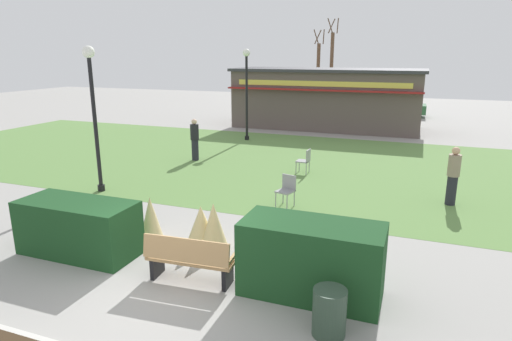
# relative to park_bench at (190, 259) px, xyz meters

# --- Properties ---
(ground_plane) EXTENTS (80.00, 80.00, 0.00)m
(ground_plane) POSITION_rel_park_bench_xyz_m (-0.28, -0.42, -0.48)
(ground_plane) COLOR #999691
(lawn_patch) EXTENTS (36.00, 12.00, 0.01)m
(lawn_patch) POSITION_rel_park_bench_xyz_m (-0.28, 9.63, -0.48)
(lawn_patch) COLOR #5B8442
(lawn_patch) RESTS_ON ground_plane
(park_bench) EXTENTS (1.73, 0.64, 0.95)m
(park_bench) POSITION_rel_park_bench_xyz_m (0.00, 0.00, 0.00)
(park_bench) COLOR tan
(park_bench) RESTS_ON ground_plane
(hedge_left) EXTENTS (2.57, 1.10, 1.18)m
(hedge_left) POSITION_rel_park_bench_xyz_m (-2.85, 0.28, 0.11)
(hedge_left) COLOR #19421E
(hedge_left) RESTS_ON ground_plane
(hedge_right) EXTENTS (2.48, 1.10, 1.36)m
(hedge_right) POSITION_rel_park_bench_xyz_m (2.22, 0.42, 0.20)
(hedge_right) COLOR #19421E
(hedge_right) RESTS_ON ground_plane
(ornamental_grass_behind_left) EXTENTS (0.66, 0.66, 1.09)m
(ornamental_grass_behind_left) POSITION_rel_park_bench_xyz_m (-0.20, 1.45, 0.06)
(ornamental_grass_behind_left) COLOR #D1BC7F
(ornamental_grass_behind_left) RESTS_ON ground_plane
(ornamental_grass_behind_right) EXTENTS (0.56, 0.56, 0.99)m
(ornamental_grass_behind_right) POSITION_rel_park_bench_xyz_m (1.36, 1.42, 0.02)
(ornamental_grass_behind_right) COLOR #D1BC7F
(ornamental_grass_behind_right) RESTS_ON ground_plane
(ornamental_grass_behind_center) EXTENTS (0.75, 0.75, 0.96)m
(ornamental_grass_behind_center) POSITION_rel_park_bench_xyz_m (-0.54, 1.50, -0.00)
(ornamental_grass_behind_center) COLOR #D1BC7F
(ornamental_grass_behind_center) RESTS_ON ground_plane
(ornamental_grass_behind_far) EXTENTS (0.54, 0.54, 1.01)m
(ornamental_grass_behind_far) POSITION_rel_park_bench_xyz_m (-1.86, 1.52, 0.02)
(ornamental_grass_behind_far) COLOR #D1BC7F
(ornamental_grass_behind_far) RESTS_ON ground_plane
(lamppost_mid) EXTENTS (0.36, 0.36, 4.43)m
(lamppost_mid) POSITION_rel_park_bench_xyz_m (-5.44, 4.07, 2.29)
(lamppost_mid) COLOR black
(lamppost_mid) RESTS_ON ground_plane
(lamppost_far) EXTENTS (0.36, 0.36, 4.43)m
(lamppost_far) POSITION_rel_park_bench_xyz_m (-4.30, 13.59, 2.29)
(lamppost_far) COLOR black
(lamppost_far) RESTS_ON ground_plane
(trash_bin) EXTENTS (0.52, 0.52, 0.77)m
(trash_bin) POSITION_rel_park_bench_xyz_m (2.77, -0.65, -0.10)
(trash_bin) COLOR #2D4233
(trash_bin) RESTS_ON ground_plane
(food_kiosk) EXTENTS (10.73, 4.34, 3.39)m
(food_kiosk) POSITION_rel_park_bench_xyz_m (-1.38, 18.80, 1.22)
(food_kiosk) COLOR #594C47
(food_kiosk) RESTS_ON ground_plane
(cafe_chair_west) EXTENTS (0.46, 0.46, 0.89)m
(cafe_chair_west) POSITION_rel_park_bench_xyz_m (0.06, 8.39, 0.05)
(cafe_chair_west) COLOR gray
(cafe_chair_west) RESTS_ON ground_plane
(cafe_chair_east) EXTENTS (0.54, 0.54, 0.89)m
(cafe_chair_east) POSITION_rel_park_bench_xyz_m (0.45, 4.81, 0.05)
(cafe_chair_east) COLOR gray
(cafe_chair_east) RESTS_ON ground_plane
(person_strolling) EXTENTS (0.34, 0.34, 1.69)m
(person_strolling) POSITION_rel_park_bench_xyz_m (-4.64, 8.80, 0.38)
(person_strolling) COLOR #23232D
(person_strolling) RESTS_ON ground_plane
(person_standing) EXTENTS (0.34, 0.34, 1.69)m
(person_standing) POSITION_rel_park_bench_xyz_m (4.81, 6.57, 0.38)
(person_standing) COLOR #23232D
(person_standing) RESTS_ON ground_plane
(parked_car_west_slot) EXTENTS (4.32, 2.28, 1.20)m
(parked_car_west_slot) POSITION_rel_park_bench_xyz_m (-3.50, 25.30, 0.16)
(parked_car_west_slot) COLOR maroon
(parked_car_west_slot) RESTS_ON ground_plane
(parked_car_center_slot) EXTENTS (4.23, 2.11, 1.20)m
(parked_car_center_slot) POSITION_rel_park_bench_xyz_m (1.95, 25.30, 0.16)
(parked_car_center_slot) COLOR #2D6638
(parked_car_center_slot) RESTS_ON ground_plane
(tree_left_bg) EXTENTS (0.91, 0.96, 6.06)m
(tree_left_bg) POSITION_rel_park_bench_xyz_m (-4.33, 29.19, 2.19)
(tree_left_bg) COLOR brown
(tree_left_bg) RESTS_ON ground_plane
(tree_right_bg) EXTENTS (0.91, 0.96, 6.86)m
(tree_right_bg) POSITION_rel_park_bench_xyz_m (-3.19, 28.86, 2.58)
(tree_right_bg) COLOR brown
(tree_right_bg) RESTS_ON ground_plane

